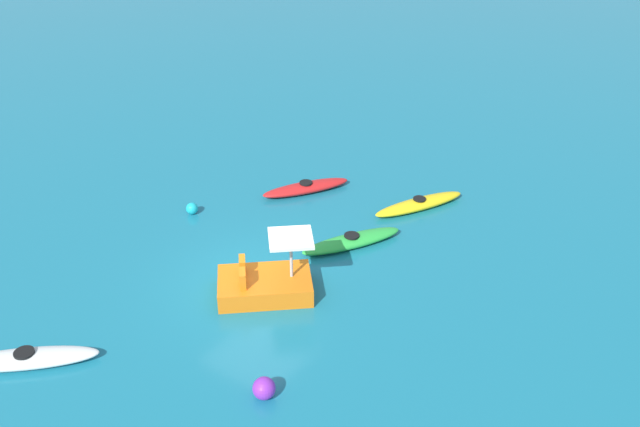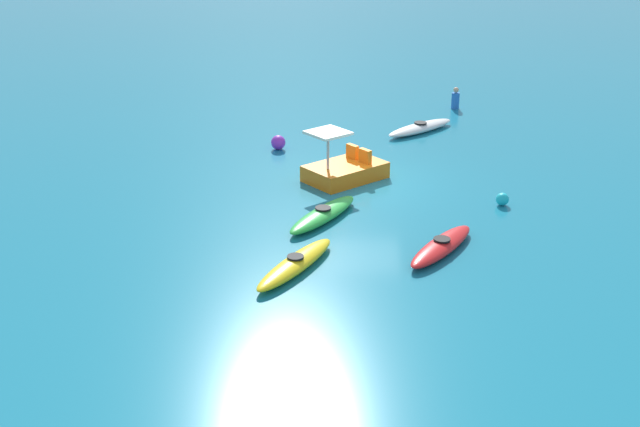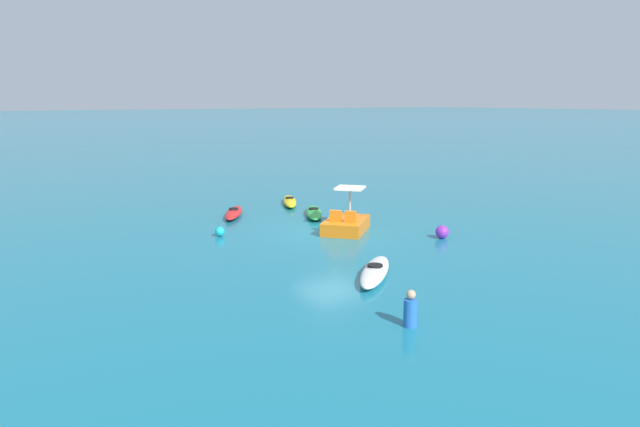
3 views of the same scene
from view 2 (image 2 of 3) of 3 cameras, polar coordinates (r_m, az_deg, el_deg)
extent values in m
plane|color=#19728C|center=(24.75, 3.00, 2.20)|extent=(600.00, 600.00, 0.00)
ellipsoid|color=green|center=(21.93, 0.22, -0.07)|extent=(3.04, 2.14, 0.32)
cylinder|color=black|center=(21.86, 0.22, 0.38)|extent=(0.60, 0.60, 0.05)
ellipsoid|color=red|center=(20.28, 8.62, -2.30)|extent=(2.88, 2.16, 0.32)
cylinder|color=black|center=(20.20, 8.65, -1.83)|extent=(0.58, 0.58, 0.05)
ellipsoid|color=yellow|center=(19.15, -1.75, -3.60)|extent=(3.14, 2.04, 0.32)
cylinder|color=black|center=(19.07, -1.76, -3.10)|extent=(0.54, 0.54, 0.05)
ellipsoid|color=white|center=(30.03, 7.13, 6.07)|extent=(2.74, 2.86, 0.32)
cylinder|color=black|center=(29.97, 7.15, 6.40)|extent=(0.65, 0.65, 0.05)
cube|color=orange|center=(24.92, 1.80, 2.98)|extent=(2.71, 2.79, 0.50)
cube|color=orange|center=(24.90, 3.23, 4.08)|extent=(0.44, 0.41, 0.44)
cube|color=orange|center=(25.33, 2.32, 4.42)|extent=(0.44, 0.41, 0.44)
cylinder|color=#B2B2B7|center=(24.23, 0.57, 4.41)|extent=(0.08, 0.08, 1.10)
cube|color=silver|center=(24.06, 0.57, 5.75)|extent=(1.55, 1.55, 0.08)
sphere|color=purple|center=(27.81, -2.98, 5.06)|extent=(0.50, 0.50, 0.50)
sphere|color=#19B7C6|center=(23.50, 12.83, 0.99)|extent=(0.37, 0.37, 0.37)
cylinder|color=blue|center=(33.39, 9.59, 7.90)|extent=(0.37, 0.37, 0.65)
sphere|color=tan|center=(33.28, 9.64, 8.65)|extent=(0.22, 0.22, 0.22)
camera|label=1|loc=(36.32, -15.01, 25.47)|focal=39.60mm
camera|label=3|loc=(43.21, 20.22, 16.64)|focal=31.70mm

